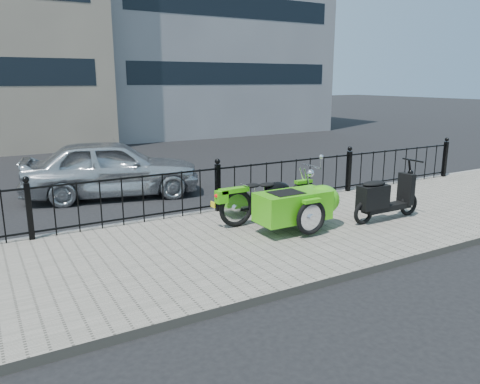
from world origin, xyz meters
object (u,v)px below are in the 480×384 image
scooter (383,198)px  spare_tire (287,210)px  motorcycle_sidecar (296,202)px  sedan_car (112,168)px

scooter → spare_tire: size_ratio=2.83×
motorcycle_sidecar → scooter: 1.76m
motorcycle_sidecar → spare_tire: 0.26m
motorcycle_sidecar → sedan_car: bearing=114.8°
spare_tire → motorcycle_sidecar: bearing=-70.9°
motorcycle_sidecar → spare_tire: bearing=109.1°
scooter → sedan_car: bearing=127.6°
scooter → spare_tire: (-1.77, 0.61, -0.14)m
sedan_car → motorcycle_sidecar: bearing=-142.4°
motorcycle_sidecar → scooter: (1.70, -0.43, -0.04)m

